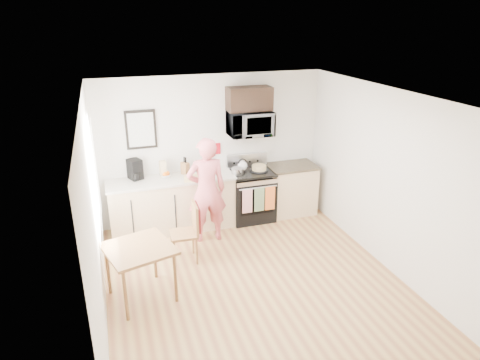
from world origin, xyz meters
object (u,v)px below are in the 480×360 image
object	(u,v)px
dining_table	(139,253)
cake	(259,168)
chair	(192,224)
person	(207,190)
range	(251,196)
microwave	(250,124)

from	to	relation	value
dining_table	cake	world-z (taller)	cake
dining_table	cake	xyz separation A→B (m)	(2.28, 1.76, 0.31)
chair	cake	world-z (taller)	cake
dining_table	chair	xyz separation A→B (m)	(0.84, 0.73, -0.07)
person	dining_table	distance (m)	1.77
range	microwave	distance (m)	1.33
person	cake	distance (m)	1.19
dining_table	chair	world-z (taller)	chair
dining_table	cake	size ratio (longest dim) A/B	2.81
microwave	dining_table	xyz separation A→B (m)	(-2.15, -1.90, -1.09)
dining_table	person	bearing A→B (deg)	46.57
range	cake	bearing A→B (deg)	-15.07
microwave	cake	size ratio (longest dim) A/B	2.46
range	chair	world-z (taller)	range
dining_table	range	bearing A→B (deg)	39.88
person	cake	size ratio (longest dim) A/B	5.69
person	dining_table	bearing A→B (deg)	47.81
person	chair	size ratio (longest dim) A/B	1.89
range	person	distance (m)	1.17
person	dining_table	world-z (taller)	person
person	chair	distance (m)	0.72
cake	microwave	bearing A→B (deg)	133.01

